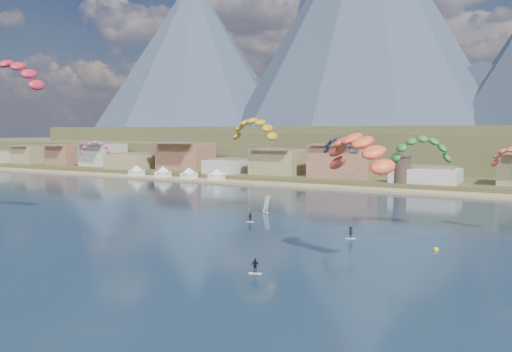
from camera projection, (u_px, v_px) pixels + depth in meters
The scene contains 15 objects.
ground at pixel (133, 272), 69.04m from camera, with size 2400.00×2400.00×0.00m, color black.
beach at pixel (378, 190), 160.88m from camera, with size 2200.00×12.00×0.90m.
land at pixel (508, 148), 554.35m from camera, with size 2200.00×900.00×4.00m.
foothills at pixel (502, 149), 258.73m from camera, with size 940.00×210.00×18.00m.
town at pixel (283, 158), 193.76m from camera, with size 400.00×24.00×12.00m.
watchtower at pixel (402, 169), 164.84m from camera, with size 5.82×5.82×8.60m.
beach_tents at pixel (175, 170), 198.08m from camera, with size 43.40×6.40×5.00m.
kitesurfer_red at pixel (11, 71), 108.31m from camera, with size 15.04×17.47×33.93m.
kitesurfer_yellow at pixel (254, 126), 120.65m from camera, with size 13.60×16.88×24.25m.
kitesurfer_orange at pixel (359, 146), 73.02m from camera, with size 16.52×18.33×21.67m.
kitesurfer_green at pixel (421, 146), 96.90m from camera, with size 14.96×18.76×21.17m.
distant_kite_pink at pixel (95, 145), 151.30m from camera, with size 8.69×8.50×17.01m.
distant_kite_dark at pixel (340, 142), 124.80m from camera, with size 9.41×6.48×18.37m.
windsurfer at pixel (266, 207), 119.13m from camera, with size 2.34×2.34×3.72m.
buoy at pixel (436, 250), 81.24m from camera, with size 0.79×0.79×0.79m.
Camera 1 is at (47.16, -51.13, 18.15)m, focal length 37.76 mm.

